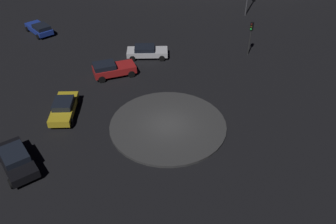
{
  "coord_description": "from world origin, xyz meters",
  "views": [
    {
      "loc": [
        -14.01,
        -17.82,
        18.4
      ],
      "look_at": [
        0.0,
        0.0,
        1.46
      ],
      "focal_mm": 37.77,
      "sensor_mm": 36.0,
      "label": 1
    }
  ],
  "objects_px": {
    "car_red": "(112,69)",
    "traffic_light_east": "(251,32)",
    "car_white": "(147,51)",
    "car_blue": "(40,28)",
    "car_black": "(16,160)",
    "car_yellow": "(64,108)"
  },
  "relations": [
    {
      "from": "traffic_light_east",
      "to": "car_white",
      "type": "bearing_deg",
      "value": -52.28
    },
    {
      "from": "car_black",
      "to": "car_white",
      "type": "relative_size",
      "value": 0.97
    },
    {
      "from": "car_red",
      "to": "car_yellow",
      "type": "xyz_separation_m",
      "value": [
        -6.59,
        -3.02,
        -0.09
      ]
    },
    {
      "from": "car_blue",
      "to": "traffic_light_east",
      "type": "distance_m",
      "value": 25.33
    },
    {
      "from": "car_yellow",
      "to": "car_black",
      "type": "bearing_deg",
      "value": 161.4
    },
    {
      "from": "car_yellow",
      "to": "car_blue",
      "type": "xyz_separation_m",
      "value": [
        4.79,
        17.27,
        -0.02
      ]
    },
    {
      "from": "car_white",
      "to": "car_yellow",
      "type": "relative_size",
      "value": 0.99
    },
    {
      "from": "car_black",
      "to": "car_yellow",
      "type": "relative_size",
      "value": 0.96
    },
    {
      "from": "car_white",
      "to": "traffic_light_east",
      "type": "bearing_deg",
      "value": 1.33
    },
    {
      "from": "car_red",
      "to": "car_white",
      "type": "relative_size",
      "value": 0.98
    },
    {
      "from": "car_blue",
      "to": "car_red",
      "type": "bearing_deg",
      "value": -176.09
    },
    {
      "from": "car_yellow",
      "to": "car_white",
      "type": "bearing_deg",
      "value": -34.12
    },
    {
      "from": "car_red",
      "to": "car_white",
      "type": "distance_m",
      "value": 5.15
    },
    {
      "from": "car_white",
      "to": "car_blue",
      "type": "height_order",
      "value": "car_blue"
    },
    {
      "from": "car_red",
      "to": "traffic_light_east",
      "type": "distance_m",
      "value": 15.21
    },
    {
      "from": "car_red",
      "to": "traffic_light_east",
      "type": "bearing_deg",
      "value": -2.77
    },
    {
      "from": "car_white",
      "to": "traffic_light_east",
      "type": "relative_size",
      "value": 1.21
    },
    {
      "from": "car_white",
      "to": "traffic_light_east",
      "type": "distance_m",
      "value": 11.36
    },
    {
      "from": "car_red",
      "to": "car_white",
      "type": "bearing_deg",
      "value": 30.85
    },
    {
      "from": "car_black",
      "to": "car_blue",
      "type": "height_order",
      "value": "car_black"
    },
    {
      "from": "car_white",
      "to": "car_yellow",
      "type": "distance_m",
      "value": 12.33
    },
    {
      "from": "car_blue",
      "to": "traffic_light_east",
      "type": "height_order",
      "value": "traffic_light_east"
    }
  ]
}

